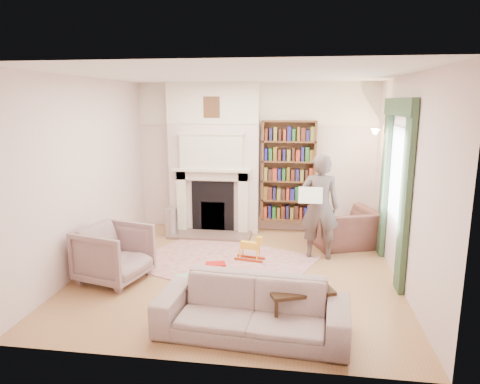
% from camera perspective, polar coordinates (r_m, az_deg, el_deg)
% --- Properties ---
extents(floor, '(4.50, 4.50, 0.00)m').
position_cam_1_polar(floor, '(6.38, -0.32, -10.63)').
color(floor, olive).
rests_on(floor, ground).
extents(ceiling, '(4.50, 4.50, 0.00)m').
position_cam_1_polar(ceiling, '(5.90, -0.35, 15.37)').
color(ceiling, white).
rests_on(ceiling, wall_back).
extents(wall_back, '(4.50, 0.00, 4.50)m').
position_cam_1_polar(wall_back, '(8.19, 1.98, 4.60)').
color(wall_back, white).
rests_on(wall_back, floor).
extents(wall_front, '(4.50, 0.00, 4.50)m').
position_cam_1_polar(wall_front, '(3.82, -5.30, -4.05)').
color(wall_front, white).
rests_on(wall_front, floor).
extents(wall_left, '(0.00, 4.50, 4.50)m').
position_cam_1_polar(wall_left, '(6.69, -19.79, 2.22)').
color(wall_left, white).
rests_on(wall_left, floor).
extents(wall_right, '(0.00, 4.50, 4.50)m').
position_cam_1_polar(wall_right, '(6.08, 21.15, 1.20)').
color(wall_right, white).
rests_on(wall_right, floor).
extents(fireplace, '(1.70, 0.58, 2.80)m').
position_cam_1_polar(fireplace, '(8.11, -3.47, 4.41)').
color(fireplace, white).
rests_on(fireplace, floor).
extents(bookcase, '(1.00, 0.24, 1.85)m').
position_cam_1_polar(bookcase, '(8.05, 6.48, 2.78)').
color(bookcase, brown).
rests_on(bookcase, floor).
extents(window, '(0.02, 0.90, 1.30)m').
position_cam_1_polar(window, '(6.45, 20.28, 2.30)').
color(window, silver).
rests_on(window, wall_right).
extents(curtain_left, '(0.07, 0.32, 2.40)m').
position_cam_1_polar(curtain_left, '(5.82, 21.17, -1.27)').
color(curtain_left, '#2E462D').
rests_on(curtain_left, floor).
extents(curtain_right, '(0.07, 0.32, 2.40)m').
position_cam_1_polar(curtain_right, '(7.16, 18.72, 1.28)').
color(curtain_right, '#2E462D').
rests_on(curtain_right, floor).
extents(pelmet, '(0.09, 1.70, 0.24)m').
position_cam_1_polar(pelmet, '(6.36, 20.49, 10.59)').
color(pelmet, '#2E462D').
rests_on(pelmet, wall_right).
extents(wall_sconce, '(0.20, 0.24, 0.24)m').
position_cam_1_polar(wall_sconce, '(7.44, 17.24, 7.20)').
color(wall_sconce, gold).
rests_on(wall_sconce, wall_right).
extents(rug, '(3.07, 2.75, 0.01)m').
position_cam_1_polar(rug, '(6.76, -2.31, -9.25)').
color(rug, '#C4AC94').
rests_on(rug, floor).
extents(armchair_reading, '(1.25, 1.17, 0.66)m').
position_cam_1_polar(armchair_reading, '(7.56, 13.64, -4.68)').
color(armchair_reading, '#4A2A27').
rests_on(armchair_reading, floor).
extents(armchair_left, '(1.03, 1.02, 0.78)m').
position_cam_1_polar(armchair_left, '(6.22, -16.43, -7.91)').
color(armchair_left, gray).
rests_on(armchair_left, floor).
extents(sofa, '(2.08, 0.94, 0.59)m').
position_cam_1_polar(sofa, '(4.71, 1.59, -15.27)').
color(sofa, '#BEB09C').
rests_on(sofa, floor).
extents(man_reading, '(0.61, 0.40, 1.67)m').
position_cam_1_polar(man_reading, '(6.81, 10.55, -1.94)').
color(man_reading, '#504540').
rests_on(man_reading, floor).
extents(newspaper, '(0.36, 0.11, 0.24)m').
position_cam_1_polar(newspaper, '(6.56, 9.38, -0.44)').
color(newspaper, white).
rests_on(newspaper, man_reading).
extents(coffee_table, '(0.82, 0.67, 0.45)m').
position_cam_1_polar(coffee_table, '(4.96, 7.77, -14.79)').
color(coffee_table, '#392413').
rests_on(coffee_table, floor).
extents(paraffin_heater, '(0.29, 0.29, 0.55)m').
position_cam_1_polar(paraffin_heater, '(7.98, -9.17, -4.01)').
color(paraffin_heater, '#A4A7AC').
rests_on(paraffin_heater, floor).
extents(rocking_horse, '(0.49, 0.27, 0.41)m').
position_cam_1_polar(rocking_horse, '(6.75, 1.31, -7.49)').
color(rocking_horse, yellow).
rests_on(rocking_horse, rug).
extents(board_game, '(0.52, 0.52, 0.03)m').
position_cam_1_polar(board_game, '(6.11, -6.50, -11.49)').
color(board_game, '#D7D14C').
rests_on(board_game, rug).
extents(game_box_lid, '(0.33, 0.27, 0.05)m').
position_cam_1_polar(game_box_lid, '(6.55, -3.26, -9.66)').
color(game_box_lid, red).
rests_on(game_box_lid, rug).
extents(comic_annuals, '(0.68, 0.63, 0.02)m').
position_cam_1_polar(comic_annuals, '(5.96, 0.64, -12.12)').
color(comic_annuals, red).
rests_on(comic_annuals, rug).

